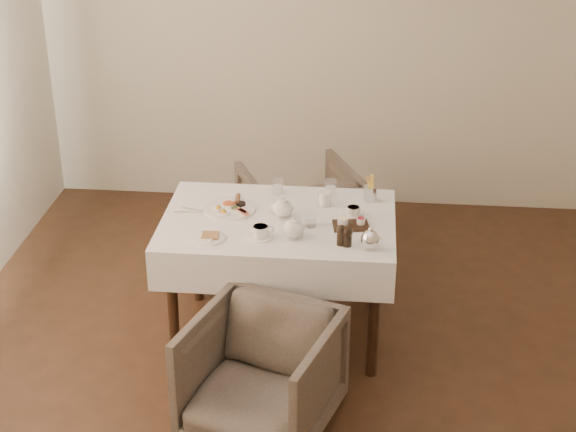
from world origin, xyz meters
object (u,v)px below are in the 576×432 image
(armchair_far, at_px, (301,216))
(teapot_centre, at_px, (283,207))
(table, at_px, (278,237))
(armchair_near, at_px, (261,376))
(breakfast_plate, at_px, (230,207))

(armchair_far, xyz_separation_m, teapot_centre, (-0.03, -0.87, 0.49))
(table, xyz_separation_m, armchair_near, (0.00, -0.83, -0.33))
(table, xyz_separation_m, teapot_centre, (0.02, 0.02, 0.18))
(breakfast_plate, relative_size, teapot_centre, 1.91)
(table, relative_size, teapot_centre, 8.17)
(breakfast_plate, bearing_deg, armchair_far, 88.25)
(armchair_near, relative_size, teapot_centre, 4.36)
(armchair_near, xyz_separation_m, teapot_centre, (0.02, 0.85, 0.51))
(breakfast_plate, bearing_deg, teapot_centre, 8.09)
(breakfast_plate, bearing_deg, table, 2.66)
(armchair_near, bearing_deg, teapot_centre, 107.17)
(armchair_near, height_order, teapot_centre, teapot_centre)
(breakfast_plate, xyz_separation_m, teapot_centre, (0.31, -0.07, 0.05))
(armchair_near, bearing_deg, breakfast_plate, 125.72)
(table, bearing_deg, teapot_centre, 46.44)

